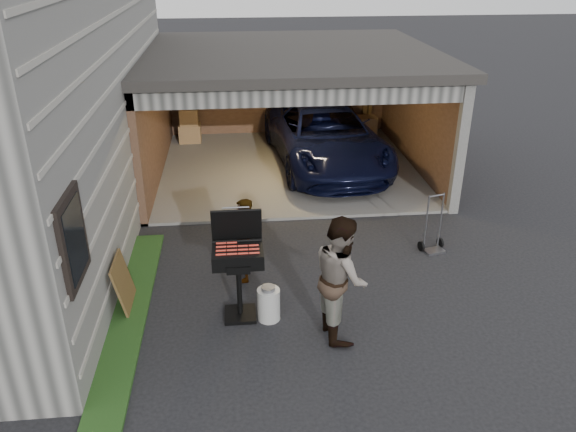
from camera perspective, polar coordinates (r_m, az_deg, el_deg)
name	(u,v)px	position (r m, az deg, el deg)	size (l,w,h in m)	color
ground	(282,326)	(8.38, -0.62, -11.12)	(80.00, 80.00, 0.00)	black
groundcover_strip	(113,383)	(7.75, -17.39, -15.86)	(0.50, 8.00, 0.06)	#193814
garage	(288,91)	(13.91, -0.04, 12.58)	(6.80, 6.30, 2.90)	#605E59
minivan	(325,139)	(14.06, 3.81, 7.83)	(2.42, 5.24, 1.46)	black
woman	(243,240)	(9.14, -4.55, -2.48)	(0.52, 0.34, 1.44)	silver
man	(341,277)	(7.80, 5.38, -6.21)	(0.89, 0.69, 1.83)	#471E1C
bbq_grill	(238,259)	(8.13, -5.11, -4.33)	(0.73, 0.64, 1.63)	black
propane_tank	(269,304)	(8.39, -1.98, -8.96)	(0.34, 0.34, 0.50)	silver
plywood_panel	(124,284)	(8.90, -16.35, -6.64)	(0.04, 0.76, 0.84)	#4E3B1B
hand_truck	(433,240)	(10.55, 14.50, -2.36)	(0.48, 0.42, 1.09)	slate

